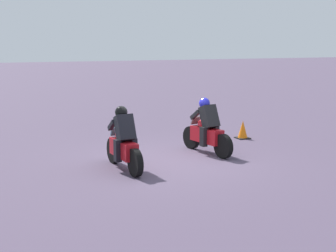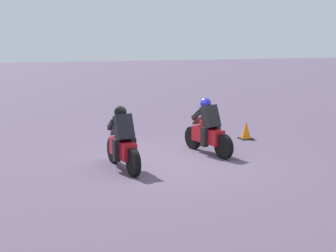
% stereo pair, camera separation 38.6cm
% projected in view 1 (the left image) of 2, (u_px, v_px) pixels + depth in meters
% --- Properties ---
extents(ground_plane, '(120.00, 120.00, 0.00)m').
position_uv_depth(ground_plane, '(169.00, 161.00, 12.31)').
color(ground_plane, '#504258').
extents(rider_lane_a, '(2.03, 0.62, 1.51)m').
position_uv_depth(rider_lane_a, '(207.00, 131.00, 13.08)').
color(rider_lane_a, black).
rests_on(rider_lane_a, ground_plane).
extents(rider_lane_b, '(2.04, 0.55, 1.51)m').
position_uv_depth(rider_lane_b, '(124.00, 144.00, 11.43)').
color(rider_lane_b, black).
rests_on(rider_lane_b, ground_plane).
extents(traffic_cone, '(0.40, 0.40, 0.57)m').
position_uv_depth(traffic_cone, '(243.00, 130.00, 15.13)').
color(traffic_cone, black).
rests_on(traffic_cone, ground_plane).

